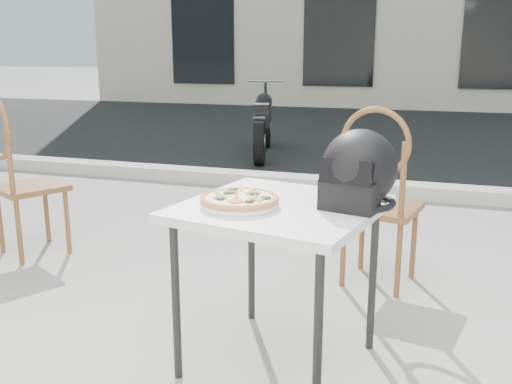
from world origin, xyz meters
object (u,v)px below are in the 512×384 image
(plate, at_px, (240,204))
(helmet, at_px, (358,173))
(pizza, at_px, (240,199))
(cafe_chair_side, at_px, (17,169))
(cafe_chair_main, at_px, (378,189))
(motorcycle, at_px, (263,123))
(cafe_table_main, at_px, (280,219))

(plate, distance_m, helmet, 0.47)
(pizza, bearing_deg, cafe_chair_side, 155.13)
(plate, bearing_deg, cafe_chair_main, 67.45)
(cafe_chair_main, bearing_deg, motorcycle, -52.64)
(cafe_table_main, bearing_deg, plate, -149.27)
(plate, relative_size, motorcycle, 0.20)
(pizza, height_order, cafe_chair_side, cafe_chair_side)
(plate, xyz_separation_m, pizza, (0.00, 0.00, 0.02))
(plate, xyz_separation_m, cafe_chair_main, (0.42, 1.01, -0.14))
(helmet, height_order, cafe_chair_main, cafe_chair_main)
(cafe_table_main, height_order, plate, plate)
(helmet, distance_m, cafe_chair_main, 0.89)
(plate, height_order, cafe_chair_side, cafe_chair_side)
(cafe_table_main, distance_m, pizza, 0.19)
(cafe_chair_main, xyz_separation_m, cafe_chair_side, (-2.17, -0.19, 0.00))
(cafe_table_main, bearing_deg, helmet, 13.37)
(cafe_table_main, distance_m, cafe_chair_side, 2.03)
(pizza, distance_m, motorcycle, 4.94)
(cafe_chair_side, height_order, motorcycle, cafe_chair_side)
(helmet, xyz_separation_m, cafe_chair_main, (-0.01, 0.86, -0.26))
(pizza, distance_m, cafe_chair_side, 1.94)
(cafe_table_main, height_order, helmet, helmet)
(motorcycle, bearing_deg, plate, -87.55)
(cafe_chair_side, xyz_separation_m, motorcycle, (0.35, 3.91, -0.16))
(plate, height_order, helmet, helmet)
(helmet, distance_m, motorcycle, 4.94)
(helmet, xyz_separation_m, motorcycle, (-1.82, 4.57, -0.41))
(cafe_chair_main, height_order, cafe_chair_side, cafe_chair_side)
(cafe_table_main, relative_size, cafe_chair_main, 0.84)
(pizza, height_order, helmet, helmet)
(helmet, bearing_deg, cafe_table_main, -152.98)
(cafe_chair_main, distance_m, motorcycle, 4.14)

